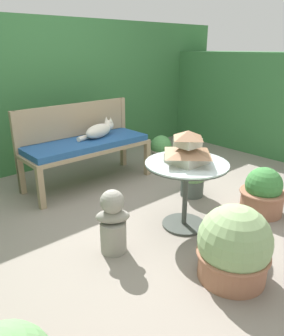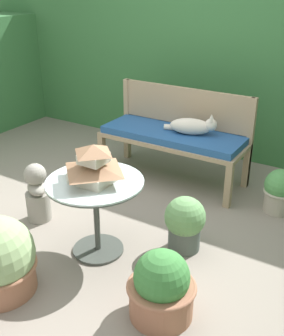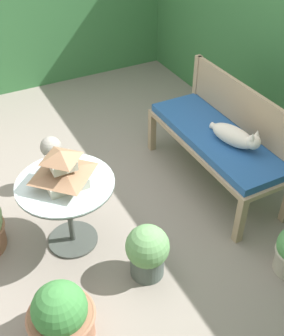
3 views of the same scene
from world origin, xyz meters
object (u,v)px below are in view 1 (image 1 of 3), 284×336
(pagoda_birdhouse, at_px, (188,149))
(garden_bench, at_px, (87,147))
(potted_plant_table_near, at_px, (234,247))
(potted_plant_path_edge, at_px, (193,176))
(potted_plant_patio_mid, at_px, (161,150))
(potted_plant_bench_right, at_px, (263,193))
(patio_table, at_px, (186,177))
(cat, at_px, (99,130))
(garden_bust, at_px, (113,222))

(pagoda_birdhouse, bearing_deg, garden_bench, 94.45)
(potted_plant_table_near, relative_size, potted_plant_path_edge, 1.24)
(potted_plant_patio_mid, distance_m, potted_plant_bench_right, 1.67)
(pagoda_birdhouse, bearing_deg, patio_table, 0.00)
(cat, height_order, garden_bust, cat)
(cat, distance_m, potted_plant_table_near, 2.17)
(garden_bench, distance_m, patio_table, 1.39)
(garden_bench, bearing_deg, potted_plant_bench_right, -63.81)
(pagoda_birdhouse, xyz_separation_m, potted_plant_path_edge, (0.54, 0.37, -0.49))
(patio_table, distance_m, potted_plant_bench_right, 0.85)
(potted_plant_table_near, bearing_deg, garden_bench, 85.15)
(garden_bust, bearing_deg, potted_plant_table_near, -27.15)
(patio_table, relative_size, potted_plant_bench_right, 1.53)
(patio_table, relative_size, pagoda_birdhouse, 1.89)
(potted_plant_patio_mid, height_order, potted_plant_path_edge, potted_plant_path_edge)
(cat, bearing_deg, potted_plant_table_near, -116.29)
(potted_plant_bench_right, bearing_deg, pagoda_birdhouse, 155.95)
(pagoda_birdhouse, height_order, potted_plant_path_edge, pagoda_birdhouse)
(garden_bench, xyz_separation_m, cat, (0.20, 0.03, 0.16))
(potted_plant_table_near, distance_m, potted_plant_path_edge, 1.35)
(pagoda_birdhouse, bearing_deg, potted_plant_table_near, -112.35)
(garden_bust, xyz_separation_m, potted_plant_patio_mid, (1.71, 1.22, -0.05))
(pagoda_birdhouse, relative_size, potted_plant_path_edge, 0.86)
(potted_plant_table_near, relative_size, potted_plant_bench_right, 1.17)
(potted_plant_patio_mid, height_order, potted_plant_table_near, potted_plant_table_near)
(potted_plant_table_near, distance_m, potted_plant_bench_right, 1.08)
(potted_plant_table_near, bearing_deg, cat, 80.02)
(garden_bench, bearing_deg, potted_plant_path_edge, -57.32)
(pagoda_birdhouse, xyz_separation_m, potted_plant_patio_mid, (1.00, 1.32, -0.52))
(potted_plant_patio_mid, xyz_separation_m, potted_plant_table_near, (-1.29, -2.01, 0.04))
(garden_bench, relative_size, potted_plant_path_edge, 3.36)
(pagoda_birdhouse, distance_m, potted_plant_bench_right, 0.95)
(potted_plant_patio_mid, bearing_deg, garden_bench, 176.63)
(cat, relative_size, pagoda_birdhouse, 1.42)
(potted_plant_table_near, height_order, potted_plant_bench_right, potted_plant_table_near)
(cat, height_order, patio_table, cat)
(garden_bench, height_order, cat, cat)
(garden_bench, bearing_deg, cat, 9.61)
(patio_table, height_order, potted_plant_table_near, patio_table)
(garden_bench, bearing_deg, potted_plant_table_near, -94.85)
(potted_plant_patio_mid, relative_size, potted_plant_table_near, 0.74)
(potted_plant_table_near, xyz_separation_m, potted_plant_bench_right, (1.02, 0.36, -0.03))
(potted_plant_path_edge, bearing_deg, cat, 113.50)
(potted_plant_table_near, height_order, potted_plant_path_edge, potted_plant_table_near)
(patio_table, distance_m, potted_plant_patio_mid, 1.68)
(potted_plant_patio_mid, bearing_deg, potted_plant_bench_right, -99.25)
(cat, bearing_deg, patio_table, -109.83)
(potted_plant_table_near, bearing_deg, garden_bust, 118.07)
(patio_table, distance_m, potted_plant_path_edge, 0.70)
(pagoda_birdhouse, height_order, potted_plant_table_near, pagoda_birdhouse)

